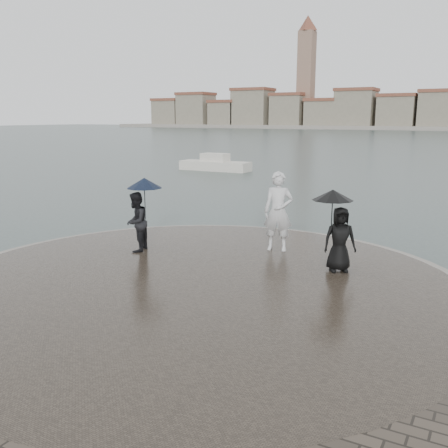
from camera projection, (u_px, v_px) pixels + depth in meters
The scene contains 7 objects.
ground at pixel (85, 362), 8.31m from camera, with size 400.00×400.00×0.00m, color #2B3835.
kerb_ring at pixel (196, 290), 11.27m from camera, with size 12.50×12.50×0.32m, color gray.
quay_tip at pixel (196, 289), 11.27m from camera, with size 11.90×11.90×0.36m, color #2D261E.
statue at pixel (278, 211), 13.69m from camera, with size 0.80×0.52×2.19m, color silver.
visitor_left at pixel (138, 213), 13.58m from camera, with size 1.15×1.06×2.04m.
visitor_right at pixel (338, 226), 11.87m from camera, with size 1.20×1.01×1.95m.
boats at pixel (390, 162), 40.46m from camera, with size 27.71×21.42×1.50m.
Camera 1 is at (5.73, -5.57, 4.00)m, focal length 40.00 mm.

